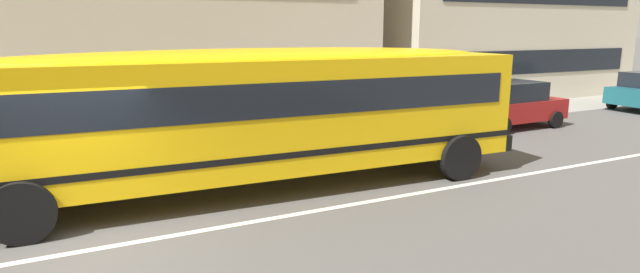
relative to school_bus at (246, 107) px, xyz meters
name	(u,v)px	position (x,y,z in m)	size (l,w,h in m)	color
ground_plane	(80,252)	(-3.41, -1.93, -1.81)	(400.00, 400.00, 0.00)	#54514F
sidewalk_far	(74,152)	(-3.41, 5.40, -1.81)	(120.00, 3.00, 0.01)	gray
lane_centreline	(80,252)	(-3.41, -1.93, -1.81)	(110.00, 0.16, 0.01)	silver
school_bus	(246,107)	(0.00, 0.00, 0.00)	(13.74, 3.57, 3.05)	yellow
parked_car_red_beside_sign	(511,104)	(10.60, 2.63, -0.97)	(3.96, 1.99, 1.64)	maroon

